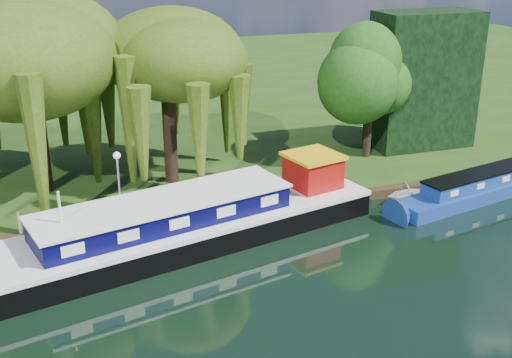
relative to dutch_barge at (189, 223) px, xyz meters
name	(u,v)px	position (x,y,z in m)	size (l,w,h in m)	color
ground	(146,332)	(-2.92, -6.14, -0.92)	(120.00, 120.00, 0.00)	black
far_bank	(78,97)	(-2.92, 27.86, -0.69)	(120.00, 52.00, 0.45)	#1C360E
dutch_barge	(189,223)	(0.00, 0.00, 0.00)	(17.97, 8.15, 3.70)	black
narrowboat	(481,188)	(15.18, 0.33, -0.37)	(10.64, 4.07, 1.53)	navy
white_cruiser	(407,203)	(11.25, 0.86, -0.92)	(2.05, 2.38, 1.25)	silver
willow_left	(30,58)	(-5.77, 7.15, 6.22)	(7.69, 7.69, 9.21)	black
willow_right	(167,71)	(0.53, 6.45, 5.31)	(6.50, 6.50, 7.92)	black
tree_far_right	(371,79)	(12.07, 6.89, 4.09)	(4.04, 4.04, 6.60)	black
conifer_hedge	(423,80)	(16.08, 7.86, 3.53)	(6.00, 3.00, 8.00)	black
lamppost	(117,164)	(-2.42, 4.36, 1.50)	(0.36, 0.36, 2.56)	silver
mooring_posts	(103,212)	(-3.42, 2.26, 0.03)	(19.16, 0.16, 1.00)	silver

